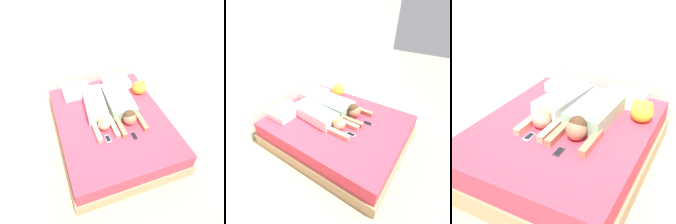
% 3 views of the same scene
% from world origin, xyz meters
% --- Properties ---
extents(ground_plane, '(12.00, 12.00, 0.00)m').
position_xyz_m(ground_plane, '(0.00, 0.00, 0.00)').
color(ground_plane, tan).
extents(wall_back, '(12.00, 0.06, 2.60)m').
position_xyz_m(wall_back, '(0.00, 1.21, 1.30)').
color(wall_back, beige).
rests_on(wall_back, ground_plane).
extents(bed, '(1.70, 2.12, 0.42)m').
position_xyz_m(bed, '(0.00, 0.00, 0.21)').
color(bed, tan).
rests_on(bed, ground_plane).
extents(pillow_head_left, '(0.45, 0.39, 0.11)m').
position_xyz_m(pillow_head_left, '(-0.37, 0.80, 0.48)').
color(pillow_head_left, white).
rests_on(pillow_head_left, bed).
extents(pillow_head_right, '(0.45, 0.39, 0.11)m').
position_xyz_m(pillow_head_right, '(0.37, 0.80, 0.48)').
color(pillow_head_right, white).
rests_on(pillow_head_right, bed).
extents(person_left, '(0.38, 1.10, 0.21)m').
position_xyz_m(person_left, '(-0.17, 0.20, 0.51)').
color(person_left, silver).
rests_on(person_left, bed).
extents(person_right, '(0.43, 1.10, 0.23)m').
position_xyz_m(person_right, '(0.22, 0.18, 0.51)').
color(person_right, '#8CBF99').
rests_on(person_right, bed).
extents(cell_phone_left, '(0.06, 0.13, 0.01)m').
position_xyz_m(cell_phone_left, '(-0.19, -0.35, 0.43)').
color(cell_phone_left, silver).
rests_on(cell_phone_left, bed).
extents(cell_phone_right, '(0.06, 0.13, 0.01)m').
position_xyz_m(cell_phone_right, '(0.18, -0.43, 0.43)').
color(cell_phone_right, '#2D2D33').
rests_on(cell_phone_right, bed).
extents(plush_toy, '(0.23, 0.23, 0.24)m').
position_xyz_m(plush_toy, '(0.65, 0.44, 0.54)').
color(plush_toy, yellow).
rests_on(plush_toy, bed).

